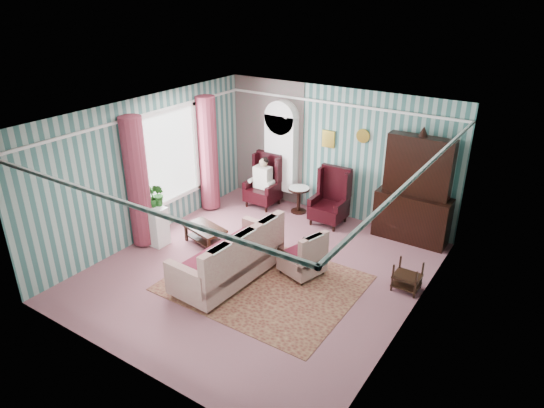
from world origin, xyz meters
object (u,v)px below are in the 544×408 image
Objects in this scene: seated_woman at (263,182)px; sofa at (227,251)px; plant_stand at (154,225)px; wingback_right at (329,197)px; coffee_table at (205,236)px; floral_armchair at (302,248)px; nest_table at (407,276)px; round_side_table at (299,200)px; wingback_left at (263,181)px; bookcase at (281,158)px; dresser_hutch at (416,187)px.

sofa is (1.29, -2.98, -0.02)m from seated_woman.
wingback_right is at bearing 47.16° from plant_stand.
coffee_table is (-1.65, -2.22, -0.43)m from wingback_right.
wingback_right is at bearing 30.91° from floral_armchair.
round_side_table is at bearing 151.80° from nest_table.
nest_table is (4.07, -1.55, -0.35)m from wingback_left.
wingback_left is 1.17× the size of floral_armchair.
bookcase reaches higher than coffee_table.
bookcase is 2.77m from coffee_table.
wingback_right is 2.80m from coffee_table.
dresser_hutch reaches higher than bookcase.
bookcase reaches higher than sofa.
plant_stand is at bearing -106.22° from wingback_left.
coffee_table is (-0.80, -2.37, -0.11)m from round_side_table.
wingback_right is at bearing 146.25° from nest_table.
floral_armchair is at bearing -162.63° from nest_table.
nest_table is at bearing -26.92° from bookcase.
wingback_left is at bearing 0.00° from seated_woman.
wingback_right reaches higher than coffee_table.
dresser_hutch is 4.37× the size of nest_table.
wingback_right is at bearing 0.00° from seated_woman.
bookcase is 0.95× the size of dresser_hutch.
wingback_left is 2.87m from plant_stand.
floral_armchair is 1.21× the size of coffee_table.
bookcase is at bearing 57.34° from seated_woman.
seated_woman reaches higher than floral_armchair.
round_side_table is at bearing 48.10° from floral_armchair.
bookcase reaches higher than wingback_left.
bookcase is at bearing 20.13° from sofa.
dresser_hutch is (3.25, -0.12, 0.06)m from bookcase.
seated_woman is at bearing -170.54° from round_side_table.
plant_stand is 1.06m from coffee_table.
sofa is at bearing -152.77° from nest_table.
sofa reaches higher than round_side_table.
sofa is (2.09, -0.23, 0.17)m from plant_stand.
bookcase reaches higher than round_side_table.
nest_table is 4.03m from coffee_table.
bookcase is at bearing 159.73° from round_side_table.
wingback_left is at bearing 180.00° from wingback_right.
wingback_right is at bearing -5.79° from sofa.
floral_armchair is at bearing 11.78° from plant_stand.
sofa is (1.29, -2.98, -0.06)m from wingback_left.
round_side_table is 2.50m from coffee_table.
bookcase is at bearing 165.43° from wingback_right.
seated_woman is 1.47× the size of plant_stand.
dresser_hutch is 2.00× the size of seated_woman.
seated_woman is at bearing 159.15° from nest_table.
floral_armchair is at bearing -50.58° from bookcase.
wingback_left is 2.31× the size of nest_table.
sofa reaches higher than coffee_table.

